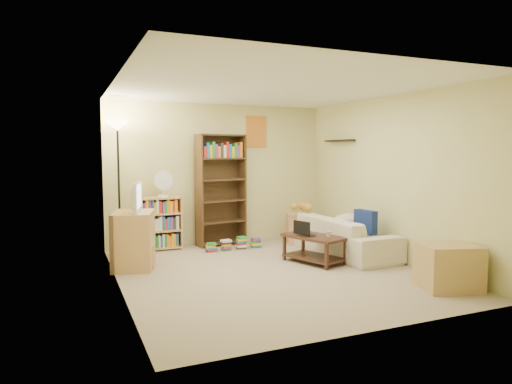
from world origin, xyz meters
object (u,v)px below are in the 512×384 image
Objects in this scene: mug at (329,234)px; end_cabinet at (449,267)px; short_bookshelf at (161,223)px; desk_fan at (163,183)px; side_table at (300,228)px; sofa at (343,235)px; floor_lamp at (118,149)px; tabby_cat at (304,207)px; tall_bookshelf at (221,187)px; coffee_table at (314,245)px; laptop at (308,234)px; tv_stand at (134,240)px; television at (133,197)px.

end_cabinet reaches higher than mug.
short_bookshelf is (-2.07, 1.97, -0.01)m from mug.
desk_fan is 0.84× the size of side_table.
floor_lamp is at bearing 69.54° from sofa.
sofa is at bearing -70.14° from tabby_cat.
mug is at bearing -72.59° from tall_bookshelf.
coffee_table is 0.19m from laptop.
tv_stand is 1.40m from desk_fan.
laptop is (-0.52, -1.06, -0.27)m from tabby_cat.
tabby_cat is at bearing -6.96° from floor_lamp.
tall_bookshelf is (1.67, 1.05, 0.02)m from television.
mug is 0.18× the size of television.
coffee_table is at bearing 114.96° from end_cabinet.
tv_stand is 0.38× the size of floor_lamp.
sofa is at bearing -81.67° from television.
sofa is 4.77× the size of desk_fan.
coffee_table is (-0.73, -0.34, -0.04)m from sofa.
desk_fan is at bearing 18.09° from floor_lamp.
coffee_table is 1.96m from end_cabinet.
television is 3.20m from side_table.
coffee_table is 2.63m from tv_stand.
tv_stand is at bearing -82.54° from floor_lamp.
tabby_cat is 0.24× the size of tall_bookshelf.
tall_bookshelf is 4.45× the size of desk_fan.
tall_bookshelf reaches higher than mug.
sofa is 2.27m from tall_bookshelf.
tall_bookshelf is at bearing 95.40° from coffee_table.
short_bookshelf is at bearing 22.51° from floor_lamp.
short_bookshelf is (-2.37, 0.66, -0.24)m from tabby_cat.
mug is at bearing -3.72° from tv_stand.
laptop is 0.18× the size of tall_bookshelf.
tall_bookshelf reaches higher than coffee_table.
desk_fan reaches higher than laptop.
laptop is at bearing -0.02° from tv_stand.
sofa is 2.12m from end_cabinet.
coffee_table is 1.98× the size of side_table.
mug is 2.86m from short_bookshelf.
tv_stand is at bearing -122.48° from desk_fan.
mug is 1.75m from end_cabinet.
tv_stand is 2.07m from tall_bookshelf.
laptop is at bearing -29.47° from floor_lamp.
side_table is at bearing -62.32° from television.
short_bookshelf is (-2.66, 1.45, 0.14)m from sofa.
desk_fan is (-2.32, 0.62, 0.44)m from tabby_cat.
sofa is 3.21× the size of end_cabinet.
tall_bookshelf reaches higher than tabby_cat.
sofa is at bearing -28.36° from desk_fan.
coffee_table is at bearing -173.40° from laptop.
sofa is at bearing 8.33° from tv_stand.
tall_bookshelf is 2.99× the size of end_cabinet.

